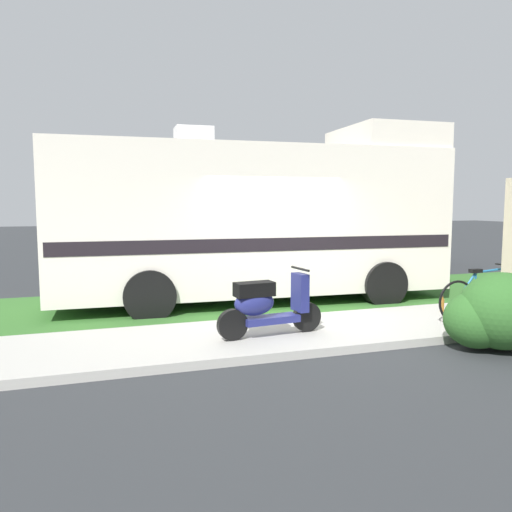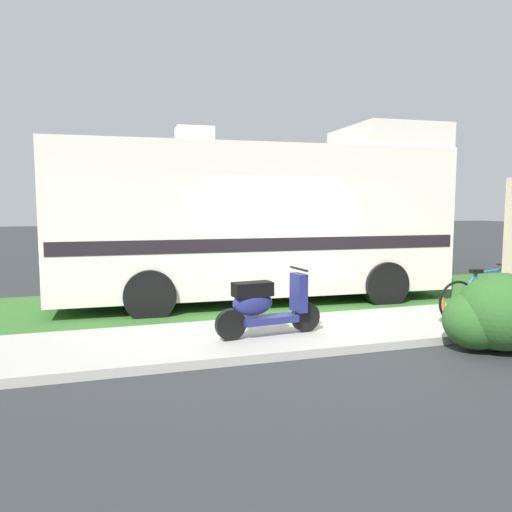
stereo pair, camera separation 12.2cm
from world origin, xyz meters
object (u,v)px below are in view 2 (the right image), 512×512
scooter (265,305)px  pickup_truck_near (372,237)px  bicycle (485,298)px  motorhome_rv (258,219)px  bottle_green (443,305)px

scooter → pickup_truck_near: pickup_truck_near is taller
bicycle → motorhome_rv: bearing=132.8°
bicycle → pickup_truck_near: pickup_truck_near is taller
motorhome_rv → scooter: (-0.82, -2.95, -1.14)m
scooter → bottle_green: 3.54m
bicycle → pickup_truck_near: 7.94m
bicycle → pickup_truck_near: size_ratio=0.33×
scooter → pickup_truck_near: bearing=50.7°
motorhome_rv → bottle_green: (2.65, -2.39, -1.47)m
scooter → pickup_truck_near: (6.06, 7.40, 0.37)m
pickup_truck_near → bottle_green: 7.35m
scooter → bottle_green: (3.48, 0.56, -0.33)m
motorhome_rv → bottle_green: 3.86m
motorhome_rv → pickup_truck_near: size_ratio=1.46×
scooter → bicycle: size_ratio=0.93×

